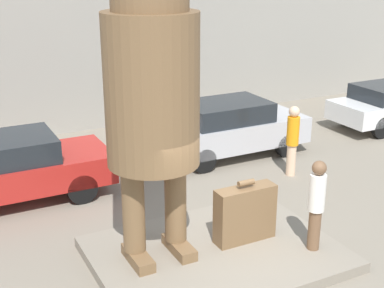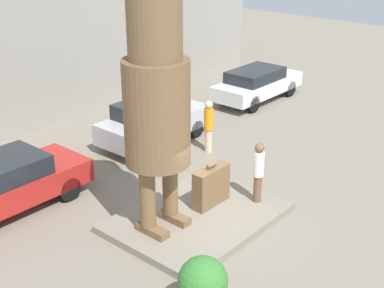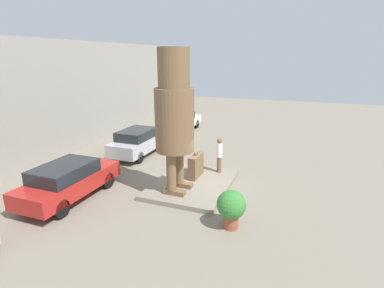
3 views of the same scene
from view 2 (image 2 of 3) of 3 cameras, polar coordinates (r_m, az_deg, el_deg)
The scene contains 10 objects.
ground_plane at distance 14.43m, azimuth 0.59°, elevation -8.19°, with size 60.00×60.00×0.00m, color gray.
pedestal at distance 14.38m, azimuth 0.59°, elevation -7.85°, with size 4.44×3.32×0.20m.
statue_figure at distance 12.42m, azimuth -3.80°, elevation 4.93°, with size 1.59×1.59×5.87m.
giant_suitcase at distance 14.56m, azimuth 2.06°, elevation -4.52°, with size 1.20×0.37×1.24m.
tourist at distance 14.62m, azimuth 7.10°, elevation -2.79°, with size 0.30×0.30×1.74m.
parked_car_red at distance 15.39m, azimuth -19.33°, elevation -3.97°, with size 4.52×1.84×1.55m.
parked_car_silver at distance 18.97m, azimuth -4.11°, elevation 2.50°, with size 4.23×1.78×1.59m.
parked_car_white at distance 23.61m, azimuth 6.96°, elevation 6.45°, with size 4.64×1.74×1.45m.
planter_pot at distance 10.93m, azimuth 1.16°, elevation -14.69°, with size 1.01×1.01×1.38m.
worker_hivis at distance 18.13m, azimuth 1.78°, elevation 2.13°, with size 0.31×0.31×1.84m.
Camera 2 is at (-9.43, -7.95, 7.50)m, focal length 50.00 mm.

